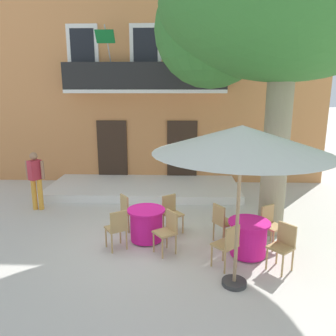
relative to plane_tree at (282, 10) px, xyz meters
The scene contains 16 objects.
ground_plane 5.81m from the plane_tree, 167.44° to the right, with size 120.00×120.00×0.00m, color beige.
building_facade 7.31m from the plane_tree, 117.89° to the left, with size 13.00×5.09×7.50m.
entrance_step_platform 6.71m from the plane_tree, 137.52° to the left, with size 6.36×2.58×0.25m, color silver.
plane_tree is the anchor object (origin of this frame).
cafe_table_near_tree 4.88m from the plane_tree, 118.71° to the right, with size 0.86×0.86×0.76m.
cafe_chair_near_tree_0 4.86m from the plane_tree, 94.79° to the right, with size 0.56×0.56×0.91m.
cafe_chair_near_tree_1 4.59m from the plane_tree, 98.99° to the right, with size 0.56×0.56×0.91m.
cafe_chair_near_tree_2 4.72m from the plane_tree, 149.48° to the right, with size 0.55×0.55×0.91m.
cafe_chair_near_tree_3 5.02m from the plane_tree, 123.47° to the right, with size 0.56×0.56×0.91m.
cafe_table_middle 5.52m from the plane_tree, 167.36° to the right, with size 0.86×0.86×0.76m.
cafe_chair_middle_0 5.81m from the plane_tree, 161.99° to the right, with size 0.55×0.55×0.91m.
cafe_chair_middle_1 5.25m from the plane_tree, 153.20° to the right, with size 0.56×0.56×0.91m.
cafe_chair_middle_2 5.09m from the plane_tree, behind, with size 0.56×0.56×0.91m.
cafe_chair_middle_3 5.65m from the plane_tree, behind, with size 0.56×0.56×0.91m.
cafe_umbrella 3.59m from the plane_tree, 115.85° to the right, with size 2.90×2.90×2.85m.
pedestrian_near_entrance 7.57m from the plane_tree, 168.71° to the left, with size 0.53×0.40×1.69m.
Camera 1 is at (0.68, -7.01, 3.40)m, focal length 35.12 mm.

